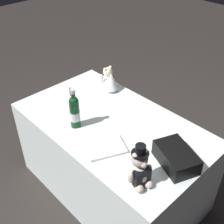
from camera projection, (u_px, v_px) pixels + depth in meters
name	position (u px, v px, depth m)	size (l,w,h in m)	color
ground_plane	(112.00, 186.00, 2.68)	(12.00, 12.00, 0.00)	#2D2826
reception_table	(112.00, 157.00, 2.45)	(1.53, 0.89, 0.75)	white
teddy_bear_groom	(140.00, 170.00, 1.69)	(0.16, 0.16, 0.30)	beige
teddy_bear_bride	(109.00, 81.00, 2.57)	(0.21, 0.18, 0.22)	white
champagne_bottle	(75.00, 111.00, 2.12)	(0.08, 0.08, 0.32)	#0F421D
signing_pen	(70.00, 91.00, 2.59)	(0.12, 0.09, 0.01)	maroon
gift_case_black	(176.00, 157.00, 1.85)	(0.34, 0.29, 0.11)	black
guestbook	(105.00, 148.00, 1.99)	(0.19, 0.27, 0.02)	white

